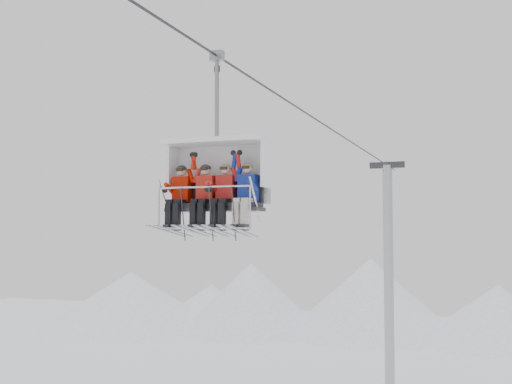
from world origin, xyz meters
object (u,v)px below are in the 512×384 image
(lift_tower_right, at_px, (389,295))
(skier_center_left, at_px, (204,194))
(skier_center_right, at_px, (224,194))
(skier_far_left, at_px, (180,195))
(skier_far_right, at_px, (246,193))
(chairlift_carrier, at_px, (219,174))

(lift_tower_right, height_order, skier_center_left, lift_tower_right)
(skier_center_left, bearing_deg, skier_center_right, 0.00)
(skier_far_left, height_order, skier_far_right, same)
(lift_tower_right, bearing_deg, skier_far_right, -88.22)
(lift_tower_right, xyz_separation_m, skier_far_left, (-0.81, -24.69, 4.42))
(skier_center_right, bearing_deg, skier_far_left, 180.00)
(skier_far_right, bearing_deg, skier_far_left, 180.00)
(skier_far_left, distance_m, skier_center_right, 1.06)
(skier_far_left, height_order, skier_center_left, same)
(skier_center_left, distance_m, skier_center_right, 0.47)
(chairlift_carrier, height_order, skier_center_right, chairlift_carrier)
(chairlift_carrier, height_order, skier_center_left, chairlift_carrier)
(skier_far_left, relative_size, skier_center_right, 1.00)
(skier_center_left, height_order, skier_far_right, same)
(lift_tower_right, xyz_separation_m, chairlift_carrier, (0.00, -24.39, 4.88))
(skier_center_left, bearing_deg, skier_far_right, 0.00)
(skier_far_left, bearing_deg, lift_tower_right, 88.13)
(chairlift_carrier, distance_m, skier_center_right, 0.61)
(skier_center_left, bearing_deg, chairlift_carrier, 54.48)
(lift_tower_right, relative_size, skier_far_left, 7.99)
(chairlift_carrier, height_order, skier_far_right, chairlift_carrier)
(lift_tower_right, distance_m, skier_far_right, 25.10)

